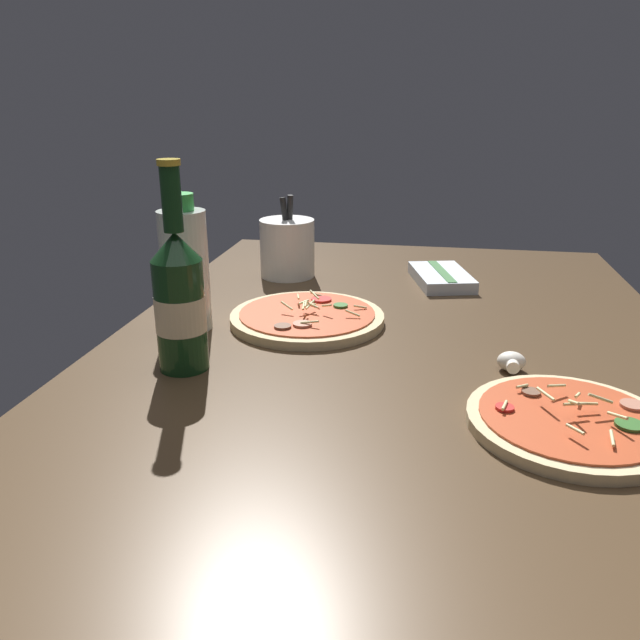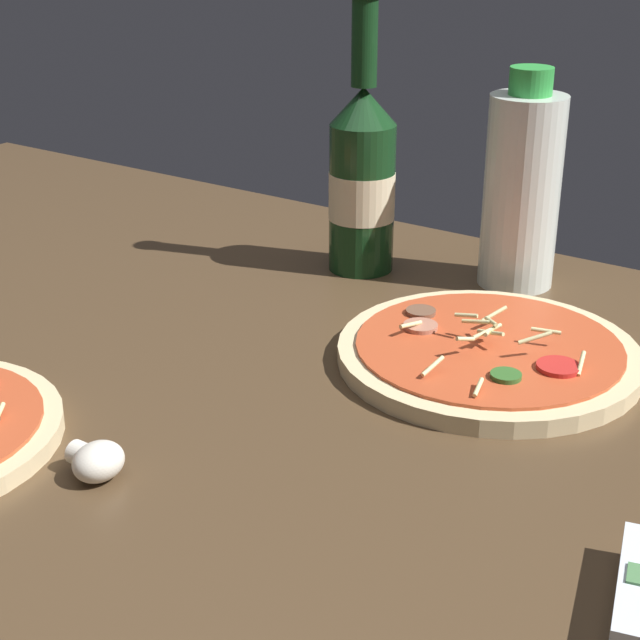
{
  "view_description": "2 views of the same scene",
  "coord_description": "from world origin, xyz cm",
  "px_view_note": "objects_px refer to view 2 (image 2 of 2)",
  "views": [
    {
      "loc": [
        -78.13,
        -4.05,
        38.53
      ],
      "look_at": [
        5.04,
        10.61,
        8.2
      ],
      "focal_mm": 35.0,
      "sensor_mm": 36.0,
      "label": 1
    },
    {
      "loc": [
        50.02,
        -55.5,
        39.9
      ],
      "look_at": [
        5.95,
        8.95,
        5.55
      ],
      "focal_mm": 55.0,
      "sensor_mm": 36.0,
      "label": 2
    }
  ],
  "objects_px": {
    "mushroom_left": "(96,461)",
    "beer_bottle": "(362,176)",
    "pizza_far": "(488,353)",
    "oil_bottle": "(522,188)"
  },
  "relations": [
    {
      "from": "mushroom_left",
      "to": "beer_bottle",
      "type": "bearing_deg",
      "value": 98.65
    },
    {
      "from": "pizza_far",
      "to": "beer_bottle",
      "type": "height_order",
      "value": "beer_bottle"
    },
    {
      "from": "pizza_far",
      "to": "oil_bottle",
      "type": "bearing_deg",
      "value": 107.51
    },
    {
      "from": "beer_bottle",
      "to": "mushroom_left",
      "type": "distance_m",
      "value": 0.47
    },
    {
      "from": "pizza_far",
      "to": "mushroom_left",
      "type": "xyz_separation_m",
      "value": [
        -0.15,
        -0.32,
        0.0
      ]
    },
    {
      "from": "pizza_far",
      "to": "oil_bottle",
      "type": "distance_m",
      "value": 0.22
    },
    {
      "from": "pizza_far",
      "to": "mushroom_left",
      "type": "relative_size",
      "value": 6.39
    },
    {
      "from": "pizza_far",
      "to": "mushroom_left",
      "type": "bearing_deg",
      "value": -114.57
    },
    {
      "from": "oil_bottle",
      "to": "beer_bottle",
      "type": "bearing_deg",
      "value": -161.03
    },
    {
      "from": "pizza_far",
      "to": "oil_bottle",
      "type": "xyz_separation_m",
      "value": [
        -0.06,
        0.19,
        0.09
      ]
    }
  ]
}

